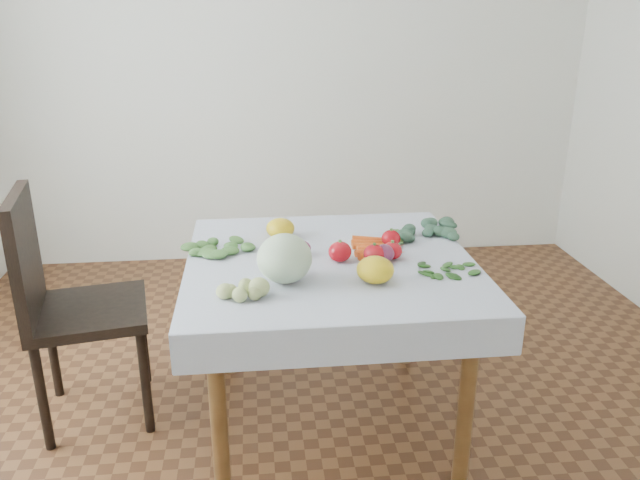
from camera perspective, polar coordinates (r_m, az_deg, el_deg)
The scene contains 19 objects.
ground at distance 2.83m, azimuth 0.85°, elevation -16.08°, with size 4.00×4.00×0.00m, color brown.
back_wall at distance 4.29m, azimuth -2.47°, elevation 15.74°, with size 4.00×0.04×2.70m, color white.
table at distance 2.51m, azimuth 0.93°, elevation -3.92°, with size 1.00×1.00×0.75m.
tablecloth at distance 2.47m, azimuth 0.94°, elevation -1.81°, with size 1.12×1.12×0.01m, color silver.
chair at distance 2.77m, azimuth -22.52°, elevation -4.65°, with size 0.54×0.54×1.02m.
cabbage at distance 2.23m, azimuth -3.26°, elevation -1.69°, with size 0.20×0.20×0.18m, color #B6C4A4.
tomato_a at distance 2.42m, azimuth 4.99°, elevation -1.28°, with size 0.08×0.08×0.07m, color #AC0B14.
tomato_b at distance 2.47m, azimuth 6.62°, elevation -0.98°, with size 0.08×0.08×0.07m, color #AC0B14.
tomato_c at distance 2.43m, azimuth 1.83°, elevation -1.07°, with size 0.09×0.09×0.08m, color #AC0B14.
tomato_d at distance 2.61m, azimuth 6.51°, elevation 0.16°, with size 0.08×0.08×0.07m, color #AC0B14.
heirloom_back at distance 2.69m, azimuth -3.64°, elevation 1.08°, with size 0.12×0.12×0.09m, color yellow.
heirloom_front at distance 2.25m, azimuth 5.08°, elevation -2.73°, with size 0.14×0.14×0.10m, color yellow.
onion_a at distance 2.49m, azimuth -1.66°, elevation -0.76°, with size 0.07×0.07×0.06m, color #5C1A3B.
onion_b at distance 2.44m, azimuth 5.90°, elevation -1.20°, with size 0.08×0.08×0.07m, color #5C1A3B.
tomatillo_cluster at distance 2.14m, azimuth -7.49°, elevation -4.72°, with size 0.16×0.15×0.05m.
carrot_bunch at distance 2.56m, azimuth 5.32°, elevation -0.66°, with size 0.21×0.28×0.03m.
kale_bunch at distance 2.80m, azimuth 9.65°, elevation 1.05°, with size 0.29×0.25×0.04m.
basil_bunch at distance 2.39m, azimuth 11.62°, elevation -2.77°, with size 0.24×0.16×0.01m.
dill_bunch at distance 2.58m, azimuth -9.04°, elevation -0.66°, with size 0.29×0.22×0.03m.
Camera 1 is at (-0.29, -2.27, 1.67)m, focal length 35.00 mm.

